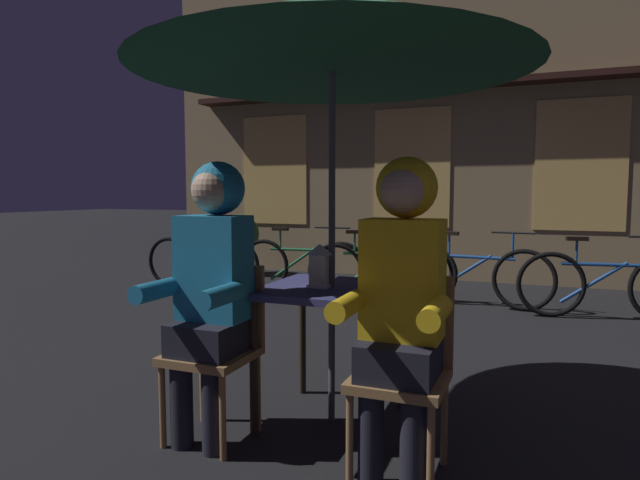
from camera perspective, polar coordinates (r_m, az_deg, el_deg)
name	(u,v)px	position (r m, az deg, el deg)	size (l,w,h in m)	color
ground_plane	(332,420)	(3.13, 1.22, -18.38)	(60.00, 60.00, 0.00)	black
cafe_table	(332,305)	(2.94, 1.25, -6.87)	(0.72, 0.72, 0.74)	navy
patio_umbrella	(332,34)	(2.99, 1.30, 20.84)	(2.10, 2.10, 2.31)	#4C4C51
lantern	(320,265)	(2.88, -0.02, -2.60)	(0.11, 0.11, 0.23)	white
chair_left	(219,340)	(2.86, -10.64, -10.36)	(0.40, 0.40, 0.87)	olive
chair_right	(403,362)	(2.50, 8.78, -12.60)	(0.40, 0.40, 0.87)	olive
person_left_hooded	(211,273)	(2.74, -11.39, -3.41)	(0.45, 0.56, 1.40)	black
person_right_hooded	(402,285)	(2.36, 8.58, -4.71)	(0.45, 0.56, 1.40)	black
shopfront_building	(496,60)	(8.32, 18.05, 17.60)	(10.00, 0.93, 6.20)	#937A56
bicycle_nearest	(202,262)	(7.16, -12.37, -2.31)	(1.68, 0.08, 0.84)	black
bicycle_second	(302,266)	(6.68, -1.93, -2.71)	(1.68, 0.16, 0.84)	black
bicycle_third	(379,271)	(6.28, 6.23, -3.24)	(1.65, 0.43, 0.84)	black
bicycle_fourth	(474,275)	(6.15, 15.94, -3.57)	(1.68, 0.22, 0.84)	black
bicycle_fifth	(607,285)	(5.99, 27.94, -4.19)	(1.67, 0.28, 0.84)	black
potted_plant	(239,239)	(8.33, -8.48, 0.13)	(0.60, 0.60, 0.92)	brown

